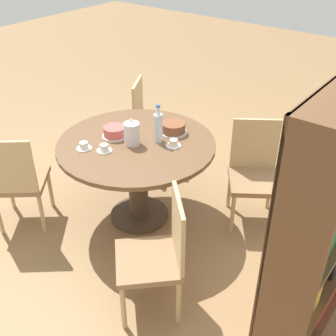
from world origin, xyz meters
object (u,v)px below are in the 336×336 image
chair_b (158,253)px  chair_c (254,171)px  bookshelf (319,233)px  cake_second (115,132)px  chair_d (151,121)px  water_bottle (158,127)px  cake_main (173,128)px  cup_a (104,149)px  cup_b (84,146)px  cup_c (173,144)px  coffee_pot (132,133)px  chair_a (18,179)px

chair_b → chair_c: same height
bookshelf → cake_second: bookshelf is taller
chair_b → chair_d: size_ratio=1.00×
water_bottle → cake_main: (-0.19, 0.01, -0.08)m
cake_main → cup_a: 0.62m
cake_second → chair_b: bearing=57.0°
cake_second → cup_b: bearing=-9.5°
cake_main → cup_c: (0.18, 0.14, -0.02)m
bookshelf → chair_b: bearing=113.5°
chair_b → cup_c: (-0.78, -0.47, 0.31)m
bookshelf → cup_c: size_ratio=14.01×
chair_d → cup_c: bearing=-159.7°
chair_c → chair_b: bearing=-126.0°
chair_b → cake_main: (-0.97, -0.60, 0.33)m
chair_c → chair_d: size_ratio=1.00×
coffee_pot → cake_second: 0.20m
water_bottle → chair_b: bearing=38.4°
cup_b → bookshelf: bearing=91.7°
cake_main → cup_a: cake_main is taller
cup_c → cup_a: bearing=-43.9°
chair_b → cup_b: bearing=-152.8°
coffee_pot → chair_a: bearing=-47.6°
chair_c → water_bottle: 0.91m
chair_b → chair_a: bearing=-133.7°
water_bottle → cake_second: 0.38m
bookshelf → chair_d: bearing=62.8°
chair_a → chair_c: 1.98m
coffee_pot → water_bottle: size_ratio=0.71×
cup_b → cup_c: (-0.46, 0.53, 0.00)m
chair_a → cup_b: (-0.35, 0.46, 0.31)m
water_bottle → cup_b: 0.61m
bookshelf → coffee_pot: size_ratio=7.71×
chair_c → cup_b: chair_c is taller
cake_main → cup_b: size_ratio=1.86×
chair_a → cup_c: size_ratio=7.30×
chair_c → cup_c: chair_c is taller
chair_c → coffee_pot: coffee_pot is taller
chair_b → cup_b: (-0.32, -1.00, 0.31)m
cake_main → chair_b: bearing=32.1°
chair_d → cake_main: (0.51, 0.68, 0.33)m
coffee_pot → cup_b: (0.29, -0.25, -0.08)m
chair_c → cake_main: (0.30, -0.63, 0.33)m
bookshelf → cake_main: 1.58m
cake_main → coffee_pot: bearing=-22.4°
chair_b → cup_b: size_ratio=7.30×
cup_a → chair_b: bearing=65.1°
cup_a → cup_b: 0.17m
chair_c → cup_a: size_ratio=7.30×
bookshelf → cup_a: (-0.02, -1.71, -0.06)m
cup_c → water_bottle: bearing=-87.4°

